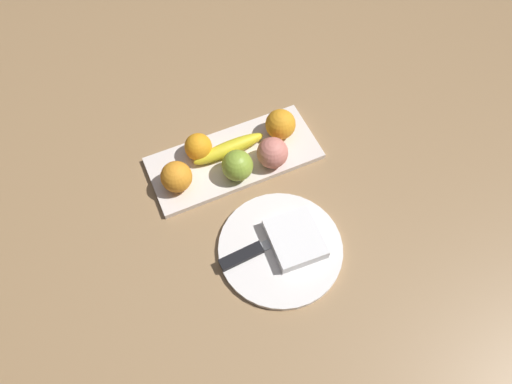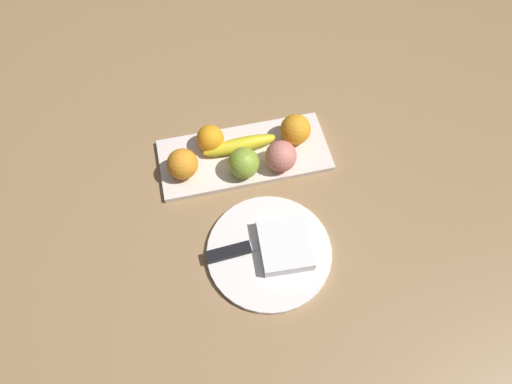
% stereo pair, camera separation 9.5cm
% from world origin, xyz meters
% --- Properties ---
extents(ground_plane, '(2.40, 2.40, 0.00)m').
position_xyz_m(ground_plane, '(0.00, 0.00, 0.00)').
color(ground_plane, '#98744C').
extents(fruit_tray, '(0.38, 0.16, 0.01)m').
position_xyz_m(fruit_tray, '(-0.02, -0.01, 0.01)').
color(fruit_tray, silver).
rests_on(fruit_tray, ground_plane).
extents(apple, '(0.07, 0.07, 0.07)m').
position_xyz_m(apple, '(-0.03, -0.05, 0.05)').
color(apple, '#89AA34').
rests_on(apple, fruit_tray).
extents(banana, '(0.17, 0.04, 0.03)m').
position_xyz_m(banana, '(-0.02, 0.01, 0.03)').
color(banana, yellow).
rests_on(banana, fruit_tray).
extents(orange_near_apple, '(0.07, 0.07, 0.07)m').
position_xyz_m(orange_near_apple, '(-0.15, -0.03, 0.05)').
color(orange_near_apple, orange).
rests_on(orange_near_apple, fruit_tray).
extents(orange_near_banana, '(0.07, 0.07, 0.07)m').
position_xyz_m(orange_near_banana, '(0.11, 0.01, 0.05)').
color(orange_near_banana, orange).
rests_on(orange_near_banana, fruit_tray).
extents(orange_center, '(0.06, 0.06, 0.06)m').
position_xyz_m(orange_center, '(-0.08, 0.03, 0.04)').
color(orange_center, orange).
rests_on(orange_center, fruit_tray).
extents(peach, '(0.07, 0.07, 0.07)m').
position_xyz_m(peach, '(0.06, -0.05, 0.05)').
color(peach, '#D87A6B').
rests_on(peach, fruit_tray).
extents(dinner_plate, '(0.25, 0.25, 0.01)m').
position_xyz_m(dinner_plate, '(-0.02, -0.25, 0.01)').
color(dinner_plate, white).
rests_on(dinner_plate, ground_plane).
extents(folded_napkin, '(0.11, 0.12, 0.03)m').
position_xyz_m(folded_napkin, '(0.02, -0.25, 0.03)').
color(folded_napkin, white).
rests_on(folded_napkin, dinner_plate).
extents(knife, '(0.18, 0.03, 0.01)m').
position_xyz_m(knife, '(-0.08, -0.23, 0.02)').
color(knife, silver).
rests_on(knife, dinner_plate).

